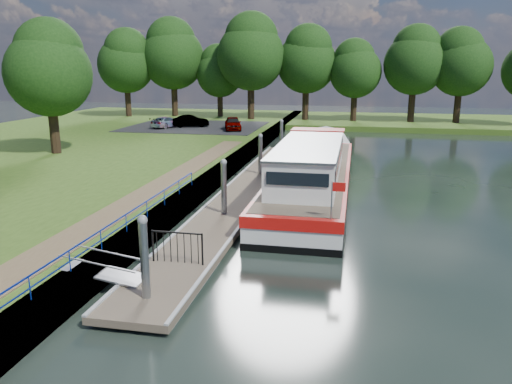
% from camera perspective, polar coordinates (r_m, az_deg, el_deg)
% --- Properties ---
extents(ground, '(160.00, 160.00, 0.00)m').
position_cam_1_polar(ground, '(16.08, -11.58, -12.21)').
color(ground, black).
rests_on(ground, ground).
extents(bank_edge, '(1.10, 90.00, 0.78)m').
position_cam_1_polar(bank_edge, '(30.18, -5.16, 1.33)').
color(bank_edge, '#473D2D').
rests_on(bank_edge, ground).
extents(far_bank, '(60.00, 18.00, 0.60)m').
position_cam_1_polar(far_bank, '(65.84, 16.76, 7.68)').
color(far_bank, '#325117').
rests_on(far_bank, ground).
extents(footpath, '(1.60, 40.00, 0.05)m').
position_cam_1_polar(footpath, '(24.38, -14.01, -1.16)').
color(footpath, brown).
rests_on(footpath, riverbank).
extents(carpark, '(14.00, 12.00, 0.06)m').
position_cam_1_polar(carpark, '(54.27, -6.92, 7.45)').
color(carpark, black).
rests_on(carpark, riverbank).
extents(blue_fence, '(0.04, 18.04, 0.72)m').
position_cam_1_polar(blue_fence, '(19.23, -15.92, -3.80)').
color(blue_fence, '#0C2DBF').
rests_on(blue_fence, riverbank).
extents(pontoon, '(2.50, 30.00, 0.56)m').
position_cam_1_polar(pontoon, '(27.72, -1.25, -0.21)').
color(pontoon, brown).
rests_on(pontoon, ground).
extents(mooring_piles, '(0.30, 27.30, 3.55)m').
position_cam_1_polar(mooring_piles, '(27.47, -1.26, 2.01)').
color(mooring_piles, gray).
rests_on(mooring_piles, ground).
extents(gangway, '(2.58, 1.00, 0.92)m').
position_cam_1_polar(gangway, '(16.99, -16.86, -8.75)').
color(gangway, '#A5A8AD').
rests_on(gangway, ground).
extents(gate_panel, '(1.85, 0.05, 1.15)m').
position_cam_1_polar(gate_panel, '(17.51, -9.00, -5.76)').
color(gate_panel, black).
rests_on(gate_panel, ground).
extents(barge, '(4.36, 21.15, 4.78)m').
position_cam_1_polar(barge, '(29.14, 6.62, 2.24)').
color(barge, black).
rests_on(barge, ground).
extents(horizon_trees, '(54.38, 10.03, 12.87)m').
position_cam_1_polar(horizon_trees, '(62.34, 4.59, 14.94)').
color(horizon_trees, '#332316').
rests_on(horizon_trees, ground).
extents(bank_tree_a, '(6.12, 6.12, 9.72)m').
position_cam_1_polar(bank_tree_a, '(39.82, -22.58, 13.06)').
color(bank_tree_a, '#332316').
rests_on(bank_tree_a, riverbank).
extents(car_a, '(2.61, 4.20, 1.33)m').
position_cam_1_polar(car_a, '(50.67, -2.66, 7.86)').
color(car_a, '#999999').
rests_on(car_a, carpark).
extents(car_b, '(4.02, 2.61, 1.25)m').
position_cam_1_polar(car_b, '(53.57, -7.46, 8.05)').
color(car_b, '#999999').
rests_on(car_b, carpark).
extents(car_c, '(2.71, 4.24, 1.14)m').
position_cam_1_polar(car_c, '(53.43, -10.18, 7.88)').
color(car_c, '#999999').
rests_on(car_c, carpark).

